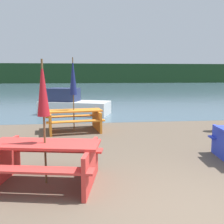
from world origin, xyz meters
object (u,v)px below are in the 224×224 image
Objects in this scene: picnic_table_red at (45,158)px; picnic_table_orange at (74,118)px; umbrella_crimson at (43,90)px; boat at (72,105)px; umbrella_navy at (73,77)px.

picnic_table_orange is (0.36, 4.30, -0.01)m from picnic_table_red.
umbrella_crimson reaches higher than picnic_table_orange.
boat is at bearing 88.93° from picnic_table_red.
picnic_table_orange is 0.83× the size of umbrella_navy.
picnic_table_red is at bearing -94.78° from umbrella_navy.
boat is (0.15, 8.10, -1.20)m from umbrella_crimson.
boat is (0.15, 8.10, 0.00)m from picnic_table_red.
umbrella_navy reaches higher than picnic_table_orange.
umbrella_navy is at bearing -90.00° from picnic_table_orange.
umbrella_navy is at bearing 85.22° from umbrella_crimson.
umbrella_crimson is at bearing -90.00° from picnic_table_red.
umbrella_navy is 0.70× the size of boat.
picnic_table_red is 4.32m from picnic_table_orange.
boat is at bearing 88.93° from umbrella_crimson.
boat is (-0.21, 3.80, -1.37)m from umbrella_navy.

